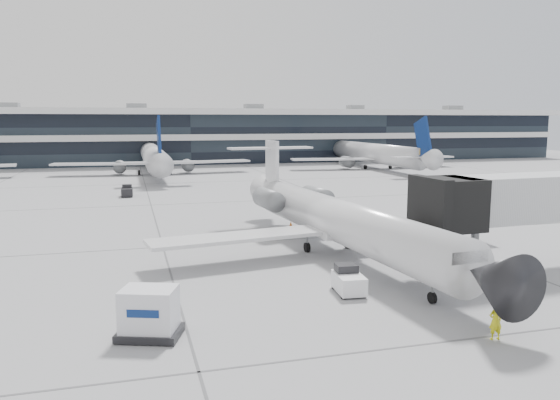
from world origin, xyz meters
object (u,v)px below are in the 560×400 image
object	(u,v)px
regional_jet	(336,218)
baggage_tug	(348,281)
ramp_worker	(496,321)
cargo_uld	(149,313)

from	to	relation	value
regional_jet	baggage_tug	size ratio (longest dim) A/B	13.34
regional_jet	ramp_worker	size ratio (longest dim) A/B	19.42
regional_jet	cargo_uld	size ratio (longest dim) A/B	10.40
regional_jet	ramp_worker	distance (m)	15.33
regional_jet	ramp_worker	bearing A→B (deg)	-91.09
regional_jet	baggage_tug	bearing A→B (deg)	-111.51
ramp_worker	cargo_uld	distance (m)	14.12
baggage_tug	cargo_uld	xyz separation A→B (m)	(-10.15, -3.27, 0.40)
baggage_tug	cargo_uld	world-z (taller)	cargo_uld
cargo_uld	baggage_tug	bearing A→B (deg)	37.61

